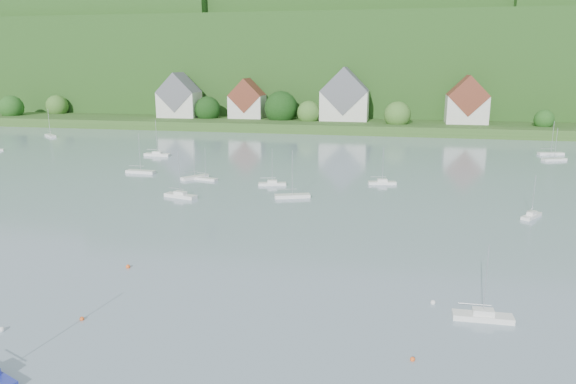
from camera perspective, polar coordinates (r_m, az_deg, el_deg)
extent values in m
cube|color=#315720|center=(201.38, 4.87, 7.54)|extent=(600.00, 60.00, 3.00)
cube|color=#173B13|center=(274.96, 6.86, 12.93)|extent=(620.00, 160.00, 40.00)
cube|color=#173B13|center=(311.65, -22.84, 12.79)|extent=(200.00, 120.00, 52.00)
cube|color=#173B13|center=(269.35, 9.00, 14.56)|extent=(240.00, 130.00, 60.00)
sphere|color=#396926|center=(231.98, -23.26, 8.36)|extent=(8.61, 8.61, 8.61)
sphere|color=#194C17|center=(230.11, -27.23, 7.97)|extent=(9.03, 9.03, 9.03)
sphere|color=#396926|center=(186.03, 2.20, 8.38)|extent=(8.19, 8.19, 8.19)
sphere|color=#396926|center=(200.50, -10.67, 8.37)|extent=(6.49, 6.49, 6.49)
sphere|color=#396926|center=(193.06, 18.71, 8.26)|extent=(12.16, 12.16, 12.16)
sphere|color=#396926|center=(179.62, 11.50, 8.00)|extent=(8.73, 8.73, 8.73)
sphere|color=black|center=(197.33, -8.51, 8.65)|extent=(9.32, 9.32, 9.32)
sphere|color=#194C17|center=(186.81, 25.47, 6.93)|extent=(6.24, 6.24, 6.24)
sphere|color=black|center=(190.27, -0.74, 8.87)|extent=(11.92, 11.92, 11.92)
sphere|color=#194C17|center=(284.91, -11.35, 19.20)|extent=(10.29, 10.29, 10.29)
sphere|color=#396926|center=(331.13, -27.16, 17.10)|extent=(7.15, 7.15, 7.15)
sphere|color=#194C17|center=(261.96, 24.97, 17.88)|extent=(9.78, 9.78, 9.78)
sphere|color=#194C17|center=(269.42, -2.18, 17.71)|extent=(12.01, 12.01, 12.01)
sphere|color=black|center=(273.30, 6.13, 17.72)|extent=(15.72, 15.72, 15.72)
sphere|color=#194C17|center=(267.90, 9.29, 17.52)|extent=(10.54, 10.54, 10.54)
sphere|color=#194C17|center=(368.62, -25.41, 15.22)|extent=(8.18, 8.18, 8.18)
sphere|color=black|center=(351.23, -23.96, 15.52)|extent=(8.74, 8.74, 8.74)
cube|color=beige|center=(202.33, -11.41, 9.06)|extent=(14.00, 10.00, 9.00)
cube|color=slate|center=(202.05, -11.47, 10.34)|extent=(14.00, 10.40, 14.00)
cube|color=beige|center=(195.97, -4.34, 9.01)|extent=(12.00, 9.00, 8.00)
cube|color=brown|center=(195.70, -4.36, 10.17)|extent=(12.00, 9.36, 12.00)
cube|color=beige|center=(188.38, 6.00, 9.10)|extent=(16.00, 11.00, 10.00)
cube|color=slate|center=(188.07, 6.04, 10.62)|extent=(16.00, 11.44, 16.00)
cube|color=beige|center=(186.78, 18.37, 8.31)|extent=(13.00, 10.00, 9.00)
cube|color=brown|center=(186.48, 18.47, 9.68)|extent=(13.00, 10.40, 13.00)
cube|color=white|center=(51.71, 19.92, -12.34)|extent=(5.18, 1.50, 0.52)
cube|color=white|center=(51.50, 19.96, -11.83)|extent=(1.82, 1.03, 0.50)
cylinder|color=silver|center=(50.34, 20.23, -8.75)|extent=(0.10, 0.10, 6.45)
cylinder|color=silver|center=(51.11, 19.15, -11.16)|extent=(2.84, 0.11, 0.08)
sphere|color=#F75D20|center=(52.11, -20.98, -12.54)|extent=(0.41, 0.41, 0.41)
sphere|color=silver|center=(52.94, -28.01, -12.85)|extent=(0.48, 0.48, 0.48)
sphere|color=#F75D20|center=(44.04, 13.05, -16.98)|extent=(0.39, 0.39, 0.39)
sphere|color=#F75D20|center=(62.80, -16.57, -7.70)|extent=(0.49, 0.49, 0.49)
sphere|color=silver|center=(53.53, 15.09, -11.37)|extent=(0.50, 0.50, 0.50)
cube|color=white|center=(90.72, 0.46, -0.43)|extent=(6.15, 3.57, 0.59)
cylinder|color=silver|center=(89.84, 0.46, 2.05)|extent=(0.10, 0.10, 7.42)
cylinder|color=silver|center=(90.31, -0.10, 0.29)|extent=(3.10, 1.18, 0.08)
cube|color=white|center=(135.87, -13.66, 3.87)|extent=(6.49, 1.97, 0.65)
cube|color=white|center=(135.78, -13.67, 4.10)|extent=(2.29, 1.32, 0.50)
cylinder|color=silver|center=(135.25, -13.76, 5.68)|extent=(0.10, 0.10, 8.06)
cylinder|color=silver|center=(136.12, -14.05, 4.38)|extent=(3.55, 0.17, 0.08)
cube|color=white|center=(148.81, 26.05, 3.68)|extent=(6.36, 2.94, 0.61)
cylinder|color=silver|center=(148.26, 26.22, 5.25)|extent=(0.10, 0.10, 7.67)
cylinder|color=silver|center=(148.24, 25.78, 4.15)|extent=(3.32, 0.77, 0.08)
cube|color=white|center=(86.83, 24.37, -2.33)|extent=(3.68, 4.64, 0.47)
cube|color=white|center=(86.71, 24.40, -2.02)|extent=(1.67, 1.88, 0.50)
cylinder|color=silver|center=(86.09, 24.57, -0.30)|extent=(0.10, 0.10, 5.86)
cylinder|color=silver|center=(85.91, 24.28, -1.70)|extent=(1.49, 2.20, 0.08)
cube|color=white|center=(105.70, -8.69, 1.38)|extent=(4.82, 2.34, 0.46)
cylinder|color=silver|center=(105.09, -8.75, 3.05)|extent=(0.10, 0.10, 5.81)
cylinder|color=silver|center=(105.85, -9.02, 2.01)|extent=(2.51, 0.67, 0.08)
cube|color=white|center=(107.29, -9.84, 1.54)|extent=(4.67, 5.36, 0.56)
cylinder|color=silver|center=(106.59, -9.92, 3.52)|extent=(0.10, 0.10, 6.98)
cylinder|color=silver|center=(106.64, -10.25, 2.10)|extent=(1.95, 2.47, 0.08)
cube|color=white|center=(100.02, -1.68, 0.86)|extent=(5.32, 2.61, 0.51)
cube|color=white|center=(99.91, -1.68, 1.14)|extent=(1.98, 1.40, 0.50)
cylinder|color=silver|center=(99.33, -1.69, 2.81)|extent=(0.10, 0.10, 6.41)
cylinder|color=silver|center=(99.77, -2.12, 1.50)|extent=(2.76, 0.75, 0.08)
cube|color=white|center=(115.19, -15.32, 2.08)|extent=(6.17, 1.93, 0.61)
cylinder|color=silver|center=(114.48, -15.45, 4.11)|extent=(0.10, 0.10, 7.64)
cylinder|color=silver|center=(115.41, -15.76, 2.69)|extent=(3.36, 0.20, 0.08)
cube|color=white|center=(92.62, -11.31, -0.40)|extent=(6.08, 3.17, 0.59)
cube|color=white|center=(92.49, -11.32, -0.08)|extent=(2.28, 1.66, 0.50)
cylinder|color=silver|center=(91.77, -11.42, 1.99)|extent=(0.10, 0.10, 7.32)
cylinder|color=silver|center=(92.89, -11.77, 0.37)|extent=(3.12, 0.95, 0.08)
cube|color=white|center=(140.06, 26.35, 3.11)|extent=(5.88, 3.61, 0.57)
cylinder|color=silver|center=(139.52, 26.52, 4.66)|extent=(0.10, 0.10, 7.12)
cylinder|color=silver|center=(139.37, 26.12, 3.58)|extent=(2.93, 1.25, 0.08)
cube|color=white|center=(102.41, 9.94, 0.96)|extent=(5.36, 2.36, 0.52)
cube|color=white|center=(102.31, 9.95, 1.24)|extent=(1.97, 1.33, 0.50)
cylinder|color=silver|center=(101.73, 10.02, 2.88)|extent=(0.10, 0.10, 6.48)
cylinder|color=silver|center=(102.06, 9.54, 1.60)|extent=(2.82, 0.59, 0.08)
cube|color=white|center=(182.77, -23.85, 5.48)|extent=(5.96, 5.45, 0.63)
cylinder|color=silver|center=(182.31, -23.98, 6.80)|extent=(0.10, 0.10, 7.90)
cylinder|color=silver|center=(183.54, -23.96, 5.88)|extent=(2.70, 2.32, 0.08)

